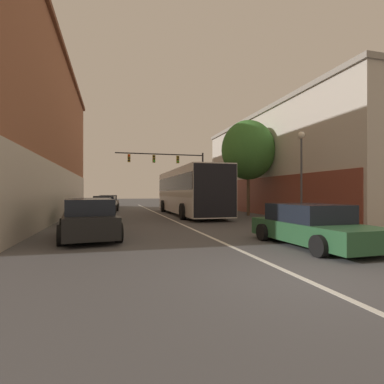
{
  "coord_description": "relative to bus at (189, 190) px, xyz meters",
  "views": [
    {
      "loc": [
        -3.51,
        -4.82,
        1.63
      ],
      "look_at": [
        1.77,
        14.78,
        1.68
      ],
      "focal_mm": 28.0,
      "sensor_mm": 36.0,
      "label": 1
    }
  ],
  "objects": [
    {
      "name": "ground_plane",
      "position": [
        -1.98,
        -16.54,
        -1.85
      ],
      "size": [
        160.0,
        160.0,
        0.0
      ],
      "primitive_type": "plane",
      "color": "#4C4C4F"
    },
    {
      "name": "street_tree_near",
      "position": [
        4.01,
        -1.65,
        2.85
      ],
      "size": [
        3.88,
        3.49,
        6.85
      ],
      "color": "brown",
      "rests_on": "ground_plane"
    },
    {
      "name": "parked_car_left_mid",
      "position": [
        -6.02,
        4.74,
        -1.19
      ],
      "size": [
        2.29,
        4.18,
        1.37
      ],
      "rotation": [
        0.0,
        0.0,
        1.48
      ],
      "color": "silver",
      "rests_on": "ground_plane"
    },
    {
      "name": "parked_car_left_far",
      "position": [
        -6.47,
        -4.01,
        -1.2
      ],
      "size": [
        2.43,
        4.49,
        1.34
      ],
      "rotation": [
        0.0,
        0.0,
        1.49
      ],
      "color": "#285633",
      "rests_on": "ground_plane"
    },
    {
      "name": "hatchback_foreground",
      "position": [
        0.47,
        -13.43,
        -1.25
      ],
      "size": [
        2.2,
        4.51,
        1.28
      ],
      "rotation": [
        0.0,
        0.0,
        1.6
      ],
      "color": "#285633",
      "rests_on": "ground_plane"
    },
    {
      "name": "parked_car_left_distant",
      "position": [
        -6.29,
        -10.12,
        -1.18
      ],
      "size": [
        2.36,
        4.42,
        1.41
      ],
      "rotation": [
        0.0,
        0.0,
        1.69
      ],
      "color": "black",
      "rests_on": "ground_plane"
    },
    {
      "name": "building_right_storefront",
      "position": [
        8.77,
        0.06,
        2.23
      ],
      "size": [
        6.84,
        21.4,
        7.94
      ],
      "color": "beige",
      "rests_on": "ground_plane"
    },
    {
      "name": "traffic_signal_gantry",
      "position": [
        0.94,
        10.21,
        2.71
      ],
      "size": [
        9.49,
        0.36,
        6.05
      ],
      "color": "black",
      "rests_on": "ground_plane"
    },
    {
      "name": "lane_center_line",
      "position": [
        -1.98,
        -1.16,
        -1.85
      ],
      "size": [
        0.14,
        42.76,
        0.01
      ],
      "color": "silver",
      "rests_on": "ground_plane"
    },
    {
      "name": "parked_car_left_near",
      "position": [
        -5.95,
        13.87,
        -1.2
      ],
      "size": [
        2.54,
        4.42,
        1.37
      ],
      "rotation": [
        0.0,
        0.0,
        1.69
      ],
      "color": "slate",
      "rests_on": "ground_plane"
    },
    {
      "name": "bus",
      "position": [
        0.0,
        0.0,
        0.0
      ],
      "size": [
        2.95,
        12.16,
        3.29
      ],
      "rotation": [
        0.0,
        0.0,
        1.56
      ],
      "color": "silver",
      "rests_on": "ground_plane"
    },
    {
      "name": "street_lamp",
      "position": [
        3.95,
        -7.97,
        1.26
      ],
      "size": [
        0.38,
        0.38,
        4.78
      ],
      "color": "#47474C",
      "rests_on": "ground_plane"
    }
  ]
}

